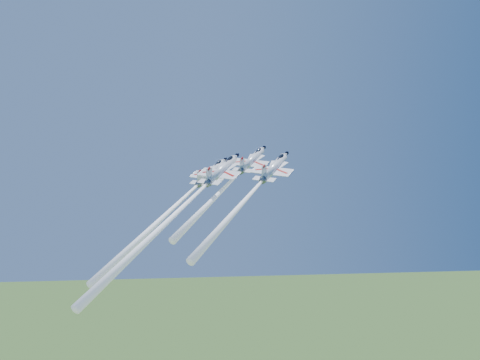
{
  "coord_description": "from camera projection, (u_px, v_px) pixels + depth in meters",
  "views": [
    {
      "loc": [
        -14.69,
        -120.01,
        83.52
      ],
      "look_at": [
        0.0,
        0.0,
        81.57
      ],
      "focal_mm": 40.0,
      "sensor_mm": 36.0,
      "label": 1
    }
  ],
  "objects": [
    {
      "name": "jet_right",
      "position": [
        250.0,
        195.0,
        108.02
      ],
      "size": [
        19.91,
        28.7,
        28.31
      ],
      "rotation": [
        0.47,
        0.11,
        -0.59
      ],
      "color": "white"
    },
    {
      "name": "jet_left",
      "position": [
        174.0,
        207.0,
        110.85
      ],
      "size": [
        21.86,
        31.99,
        33.01
      ],
      "rotation": [
        0.47,
        0.11,
        -0.59
      ],
      "color": "white"
    },
    {
      "name": "jet_slot",
      "position": [
        178.0,
        211.0,
        103.1
      ],
      "size": [
        24.05,
        35.26,
        36.82
      ],
      "rotation": [
        0.47,
        0.11,
        -0.59
      ],
      "color": "white"
    },
    {
      "name": "jet_lead",
      "position": [
        228.0,
        184.0,
        116.47
      ],
      "size": [
        19.21,
        27.7,
        27.36
      ],
      "rotation": [
        0.47,
        0.11,
        -0.59
      ],
      "color": "white"
    }
  ]
}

